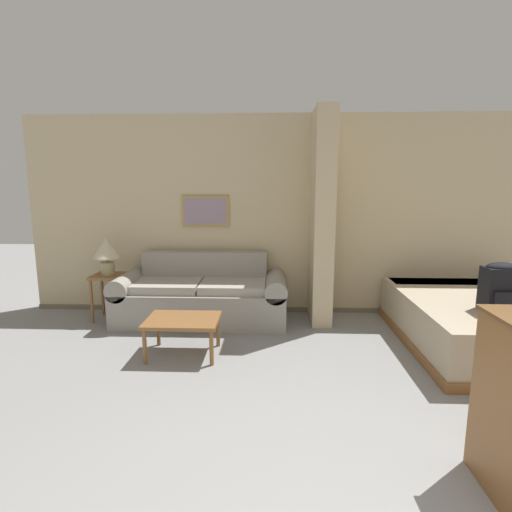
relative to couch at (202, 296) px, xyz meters
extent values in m
cube|color=#CCB78E|center=(1.44, 0.48, 0.98)|extent=(7.62, 0.12, 2.60)
cube|color=#70644E|center=(1.44, 0.41, -0.29)|extent=(7.62, 0.02, 0.06)
cube|color=tan|center=(0.00, 0.41, 1.05)|extent=(0.62, 0.02, 0.40)
cube|color=gray|center=(0.00, 0.39, 1.05)|extent=(0.55, 0.01, 0.33)
cube|color=#CCB78E|center=(1.49, 0.10, 0.98)|extent=(0.24, 0.65, 2.60)
cube|color=gray|center=(0.00, -0.04, -0.10)|extent=(1.62, 0.84, 0.43)
cube|color=gray|center=(0.00, 0.28, 0.32)|extent=(1.62, 0.20, 0.42)
cube|color=gray|center=(-0.93, -0.04, -0.10)|extent=(0.24, 0.84, 0.43)
cylinder|color=gray|center=(-0.93, -0.04, 0.16)|extent=(0.26, 0.84, 0.26)
cube|color=gray|center=(0.93, -0.04, -0.10)|extent=(0.24, 0.84, 0.43)
cylinder|color=gray|center=(0.93, -0.04, 0.16)|extent=(0.26, 0.84, 0.26)
cube|color=#A49F94|center=(-0.41, -0.09, 0.16)|extent=(0.79, 0.60, 0.10)
cube|color=#A49F94|center=(0.41, -0.09, 0.16)|extent=(0.79, 0.60, 0.10)
cube|color=brown|center=(-0.01, -1.04, 0.05)|extent=(0.72, 0.54, 0.04)
cylinder|color=brown|center=(-0.33, -1.27, -0.14)|extent=(0.04, 0.04, 0.35)
cylinder|color=brown|center=(0.31, -1.27, -0.14)|extent=(0.04, 0.04, 0.35)
cylinder|color=brown|center=(-0.33, -0.81, -0.14)|extent=(0.04, 0.04, 0.35)
cylinder|color=brown|center=(0.31, -0.81, -0.14)|extent=(0.04, 0.04, 0.35)
cube|color=brown|center=(-1.19, 0.01, 0.25)|extent=(0.38, 0.38, 0.04)
cylinder|color=brown|center=(-1.35, -0.15, -0.04)|extent=(0.04, 0.04, 0.55)
cylinder|color=brown|center=(-1.03, -0.15, -0.04)|extent=(0.04, 0.04, 0.55)
cylinder|color=brown|center=(-1.35, 0.17, -0.04)|extent=(0.04, 0.04, 0.55)
cylinder|color=brown|center=(-1.03, 0.17, -0.04)|extent=(0.04, 0.04, 0.55)
cylinder|color=tan|center=(-1.19, 0.01, 0.35)|extent=(0.17, 0.17, 0.16)
cylinder|color=tan|center=(-1.19, 0.01, 0.46)|extent=(0.02, 0.02, 0.06)
cone|color=beige|center=(-1.19, 0.01, 0.62)|extent=(0.33, 0.33, 0.26)
cube|color=brown|center=(3.14, -0.69, -0.27)|extent=(1.65, 2.10, 0.10)
cube|color=tan|center=(3.14, -0.69, -0.01)|extent=(1.61, 2.06, 0.41)
cube|color=white|center=(3.14, 0.12, 0.15)|extent=(1.49, 0.36, 0.10)
cube|color=black|center=(3.05, -1.07, 0.41)|extent=(0.32, 0.22, 0.42)
cube|color=black|center=(3.05, -1.20, 0.32)|extent=(0.24, 0.03, 0.19)
ellipsoid|color=black|center=(3.05, -1.07, 0.62)|extent=(0.31, 0.21, 0.10)
camera|label=1|loc=(0.88, -4.83, 1.39)|focal=28.00mm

